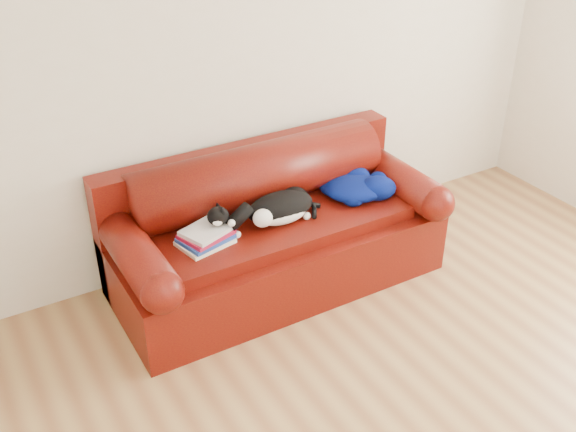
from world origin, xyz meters
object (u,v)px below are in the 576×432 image
Objects in this scene: sofa_base at (277,251)px; book_stack at (206,236)px; blanket at (356,186)px; cat at (280,209)px.

sofa_base is 6.21× the size of book_stack.
sofa_base is 4.05× the size of blanket.
book_stack is 0.51m from cat.
cat reaches higher than sofa_base.
cat reaches higher than book_stack.
book_stack is 1.11m from blanket.
book_stack reaches higher than sofa_base.
sofa_base is at bearing 177.68° from blanket.
book_stack is at bearing -177.81° from blanket.
sofa_base is 0.60m from book_stack.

